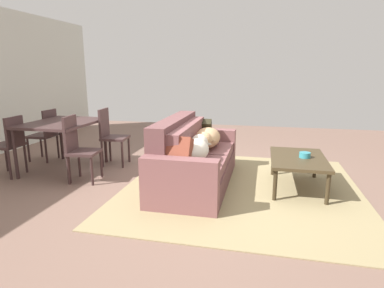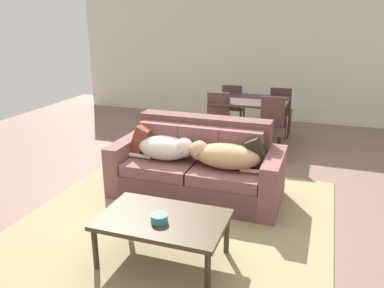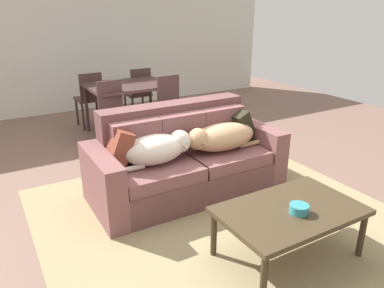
{
  "view_description": "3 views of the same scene",
  "coord_description": "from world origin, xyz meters",
  "px_view_note": "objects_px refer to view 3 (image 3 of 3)",
  "views": [
    {
      "loc": [
        -4.18,
        -0.89,
        1.56
      ],
      "look_at": [
        0.14,
        0.07,
        0.54
      ],
      "focal_mm": 30.03,
      "sensor_mm": 36.0,
      "label": 1
    },
    {
      "loc": [
        1.32,
        -4.09,
        2.1
      ],
      "look_at": [
        -0.04,
        -0.16,
        0.71
      ],
      "focal_mm": 36.27,
      "sensor_mm": 36.0,
      "label": 2
    },
    {
      "loc": [
        -1.8,
        -3.15,
        1.9
      ],
      "look_at": [
        0.09,
        0.07,
        0.5
      ],
      "focal_mm": 34.93,
      "sensor_mm": 36.0,
      "label": 3
    }
  ],
  "objects_px": {
    "dining_chair_far_left": "(90,97)",
    "dining_chair_near_left": "(114,113)",
    "coffee_table": "(290,214)",
    "dog_on_left_cushion": "(158,148)",
    "dining_table": "(128,89)",
    "dining_chair_near_right": "(172,105)",
    "bowl_on_coffee_table": "(299,209)",
    "throw_pillow_by_left_arm": "(116,147)",
    "throw_pillow_by_right_arm": "(238,125)",
    "dog_on_right_cushion": "(220,137)",
    "couch": "(185,160)",
    "dining_chair_far_right": "(139,91)"
  },
  "relations": [
    {
      "from": "dining_chair_near_left",
      "to": "dining_chair_far_left",
      "type": "height_order",
      "value": "dining_chair_near_left"
    },
    {
      "from": "dining_chair_near_left",
      "to": "couch",
      "type": "bearing_deg",
      "value": -89.26
    },
    {
      "from": "bowl_on_coffee_table",
      "to": "throw_pillow_by_left_arm",
      "type": "bearing_deg",
      "value": 119.43
    },
    {
      "from": "dining_table",
      "to": "dining_chair_near_right",
      "type": "relative_size",
      "value": 1.28
    },
    {
      "from": "throw_pillow_by_right_arm",
      "to": "dining_chair_near_left",
      "type": "relative_size",
      "value": 0.41
    },
    {
      "from": "dog_on_left_cushion",
      "to": "dog_on_right_cushion",
      "type": "distance_m",
      "value": 0.71
    },
    {
      "from": "coffee_table",
      "to": "dining_table",
      "type": "xyz_separation_m",
      "value": [
        0.07,
        3.53,
        0.31
      ]
    },
    {
      "from": "coffee_table",
      "to": "dog_on_left_cushion",
      "type": "bearing_deg",
      "value": 110.9
    },
    {
      "from": "dining_chair_far_left",
      "to": "dining_chair_far_right",
      "type": "bearing_deg",
      "value": -179.66
    },
    {
      "from": "throw_pillow_by_left_arm",
      "to": "dining_table",
      "type": "xyz_separation_m",
      "value": [
        0.93,
        2.07,
        0.08
      ]
    },
    {
      "from": "dog_on_right_cushion",
      "to": "coffee_table",
      "type": "distance_m",
      "value": 1.3
    },
    {
      "from": "throw_pillow_by_right_arm",
      "to": "bowl_on_coffee_table",
      "type": "relative_size",
      "value": 2.64
    },
    {
      "from": "dining_chair_near_right",
      "to": "dining_chair_far_left",
      "type": "bearing_deg",
      "value": 121.13
    },
    {
      "from": "dog_on_left_cushion",
      "to": "throw_pillow_by_right_arm",
      "type": "xyz_separation_m",
      "value": [
        1.07,
        0.15,
        0.02
      ]
    },
    {
      "from": "dog_on_right_cushion",
      "to": "bowl_on_coffee_table",
      "type": "distance_m",
      "value": 1.37
    },
    {
      "from": "dining_chair_near_right",
      "to": "dining_table",
      "type": "bearing_deg",
      "value": 121.79
    },
    {
      "from": "throw_pillow_by_left_arm",
      "to": "bowl_on_coffee_table",
      "type": "bearing_deg",
      "value": -60.57
    },
    {
      "from": "dining_chair_far_left",
      "to": "couch",
      "type": "bearing_deg",
      "value": 92.77
    },
    {
      "from": "dog_on_right_cushion",
      "to": "throw_pillow_by_left_arm",
      "type": "height_order",
      "value": "throw_pillow_by_left_arm"
    },
    {
      "from": "bowl_on_coffee_table",
      "to": "dining_table",
      "type": "bearing_deg",
      "value": 88.96
    },
    {
      "from": "dog_on_left_cushion",
      "to": "dining_chair_far_left",
      "type": "distance_m",
      "value": 2.84
    },
    {
      "from": "dining_table",
      "to": "dining_chair_far_left",
      "type": "height_order",
      "value": "dining_chair_far_left"
    },
    {
      "from": "dining_chair_near_right",
      "to": "coffee_table",
      "type": "bearing_deg",
      "value": -105.06
    },
    {
      "from": "bowl_on_coffee_table",
      "to": "throw_pillow_by_right_arm",
      "type": "bearing_deg",
      "value": 69.56
    },
    {
      "from": "coffee_table",
      "to": "dining_chair_near_right",
      "type": "relative_size",
      "value": 1.17
    },
    {
      "from": "dining_chair_near_right",
      "to": "dining_chair_far_right",
      "type": "xyz_separation_m",
      "value": [
        -0.01,
        1.23,
        -0.02
      ]
    },
    {
      "from": "couch",
      "to": "bowl_on_coffee_table",
      "type": "bearing_deg",
      "value": -84.0
    },
    {
      "from": "dining_table",
      "to": "dining_chair_far_right",
      "type": "distance_m",
      "value": 0.79
    },
    {
      "from": "bowl_on_coffee_table",
      "to": "dining_table",
      "type": "distance_m",
      "value": 3.62
    },
    {
      "from": "dining_table",
      "to": "dining_chair_far_left",
      "type": "relative_size",
      "value": 1.33
    },
    {
      "from": "dog_on_right_cushion",
      "to": "throw_pillow_by_right_arm",
      "type": "height_order",
      "value": "throw_pillow_by_right_arm"
    },
    {
      "from": "dog_on_right_cushion",
      "to": "dining_table",
      "type": "height_order",
      "value": "dining_table"
    },
    {
      "from": "dog_on_right_cushion",
      "to": "dining_chair_far_left",
      "type": "xyz_separation_m",
      "value": [
        -0.57,
        2.87,
        -0.08
      ]
    },
    {
      "from": "dining_chair_near_left",
      "to": "coffee_table",
      "type": "bearing_deg",
      "value": -89.93
    },
    {
      "from": "dining_table",
      "to": "dining_chair_far_right",
      "type": "bearing_deg",
      "value": 56.0
    },
    {
      "from": "couch",
      "to": "dog_on_right_cushion",
      "type": "xyz_separation_m",
      "value": [
        0.35,
        -0.14,
        0.24
      ]
    },
    {
      "from": "dining_table",
      "to": "coffee_table",
      "type": "bearing_deg",
      "value": -91.14
    },
    {
      "from": "couch",
      "to": "bowl_on_coffee_table",
      "type": "xyz_separation_m",
      "value": [
        0.15,
        -1.49,
        0.12
      ]
    },
    {
      "from": "dog_on_right_cushion",
      "to": "dining_chair_near_left",
      "type": "xyz_separation_m",
      "value": [
        -0.56,
        1.74,
        -0.08
      ]
    },
    {
      "from": "dining_table",
      "to": "dining_chair_near_left",
      "type": "bearing_deg",
      "value": -128.65
    },
    {
      "from": "throw_pillow_by_left_arm",
      "to": "dining_table",
      "type": "distance_m",
      "value": 2.28
    },
    {
      "from": "throw_pillow_by_right_arm",
      "to": "dining_table",
      "type": "distance_m",
      "value": 2.14
    },
    {
      "from": "couch",
      "to": "dog_on_right_cushion",
      "type": "height_order",
      "value": "couch"
    },
    {
      "from": "coffee_table",
      "to": "dining_chair_near_right",
      "type": "distance_m",
      "value": 2.99
    },
    {
      "from": "dog_on_right_cushion",
      "to": "throw_pillow_by_left_arm",
      "type": "distance_m",
      "value": 1.09
    },
    {
      "from": "throw_pillow_by_left_arm",
      "to": "coffee_table",
      "type": "bearing_deg",
      "value": -59.4
    },
    {
      "from": "coffee_table",
      "to": "bowl_on_coffee_table",
      "type": "height_order",
      "value": "bowl_on_coffee_table"
    },
    {
      "from": "dining_chair_far_left",
      "to": "dining_chair_near_left",
      "type": "bearing_deg",
      "value": 88.94
    },
    {
      "from": "dining_table",
      "to": "dog_on_right_cushion",
      "type": "bearing_deg",
      "value": -86.47
    },
    {
      "from": "dog_on_right_cushion",
      "to": "throw_pillow_by_left_arm",
      "type": "bearing_deg",
      "value": 170.33
    }
  ]
}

